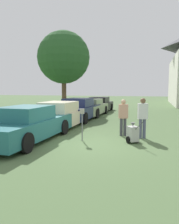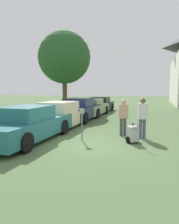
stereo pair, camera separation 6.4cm
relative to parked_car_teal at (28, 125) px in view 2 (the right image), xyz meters
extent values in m
plane|color=#4C663D|center=(2.55, 0.29, -0.69)|extent=(120.00, 120.00, 0.00)
cube|color=#23666B|center=(0.00, 0.05, -0.13)|extent=(1.87, 5.23, 0.72)
cube|color=#23666B|center=(0.00, -0.16, 0.51)|extent=(1.64, 2.20, 0.57)
cylinder|color=black|center=(-0.91, 1.66, -0.33)|extent=(0.18, 0.72, 0.72)
cylinder|color=black|center=(0.90, 1.67, -0.33)|extent=(0.18, 0.72, 0.72)
cylinder|color=black|center=(0.91, -1.57, -0.33)|extent=(0.18, 0.72, 0.72)
cube|color=beige|center=(0.00, 3.29, -0.14)|extent=(1.83, 5.09, 0.71)
cube|color=beige|center=(0.00, 3.08, 0.51)|extent=(1.61, 2.14, 0.59)
cylinder|color=black|center=(-0.90, 4.86, -0.34)|extent=(0.18, 0.70, 0.70)
cylinder|color=black|center=(0.89, 4.87, -0.34)|extent=(0.18, 0.70, 0.70)
cylinder|color=black|center=(-0.89, 1.71, -0.34)|extent=(0.18, 0.70, 0.70)
cylinder|color=black|center=(0.90, 1.71, -0.34)|extent=(0.18, 0.70, 0.70)
cube|color=#19234C|center=(0.00, 6.53, -0.09)|extent=(1.90, 5.02, 0.79)
cube|color=#19234C|center=(0.00, 6.33, 0.58)|extent=(1.66, 2.11, 0.56)
cylinder|color=black|center=(-0.93, 8.08, -0.32)|extent=(0.18, 0.74, 0.74)
cylinder|color=black|center=(0.92, 8.08, -0.32)|extent=(0.18, 0.74, 0.74)
cylinder|color=black|center=(-0.92, 4.97, -0.32)|extent=(0.18, 0.74, 0.74)
cylinder|color=black|center=(0.93, 4.98, -0.32)|extent=(0.18, 0.74, 0.74)
cube|color=gray|center=(0.00, 9.37, -0.14)|extent=(1.94, 5.11, 0.72)
cube|color=gray|center=(0.00, 9.17, 0.46)|extent=(1.70, 2.15, 0.47)
cylinder|color=black|center=(-0.95, 10.95, -0.34)|extent=(0.18, 0.70, 0.70)
cylinder|color=black|center=(0.94, 10.96, -0.34)|extent=(0.18, 0.70, 0.70)
cylinder|color=black|center=(-0.94, 7.78, -0.34)|extent=(0.18, 0.70, 0.70)
cylinder|color=black|center=(0.95, 7.79, -0.34)|extent=(0.18, 0.70, 0.70)
cube|color=black|center=(0.00, 12.67, -0.15)|extent=(1.77, 4.75, 0.72)
cube|color=black|center=(0.00, 12.49, 0.48)|extent=(1.56, 2.00, 0.53)
cylinder|color=black|center=(-0.87, 14.14, -0.35)|extent=(0.18, 0.67, 0.67)
cylinder|color=black|center=(0.86, 14.15, -0.35)|extent=(0.18, 0.67, 0.67)
cylinder|color=black|center=(-0.86, 11.20, -0.35)|extent=(0.18, 0.67, 0.67)
cylinder|color=black|center=(0.87, 11.21, -0.35)|extent=(0.18, 0.67, 0.67)
cylinder|color=slate|center=(2.15, 0.71, -0.11)|extent=(0.05, 0.05, 1.15)
cube|color=gray|center=(2.15, 0.71, 0.57)|extent=(0.18, 0.09, 0.22)
cylinder|color=#3F3F47|center=(3.78, 2.20, -0.27)|extent=(0.14, 0.14, 0.83)
cylinder|color=#3F3F47|center=(3.62, 2.15, -0.27)|extent=(0.14, 0.14, 0.83)
cube|color=tan|center=(3.70, 2.18, 0.47)|extent=(0.47, 0.34, 0.66)
sphere|color=tan|center=(3.70, 2.18, 0.91)|extent=(0.23, 0.23, 0.23)
cylinder|color=#515670|center=(4.68, 1.90, -0.25)|extent=(0.14, 0.14, 0.88)
cylinder|color=#515670|center=(4.52, 1.85, -0.25)|extent=(0.14, 0.14, 0.88)
cube|color=silver|center=(4.60, 1.88, 0.53)|extent=(0.47, 0.33, 0.69)
sphere|color=brown|center=(4.60, 1.88, 1.00)|extent=(0.24, 0.24, 0.24)
cube|color=#B2B2AD|center=(4.27, 0.90, -0.31)|extent=(0.54, 0.57, 0.60)
cone|color=#59595B|center=(4.27, 0.90, 0.07)|extent=(0.18, 0.18, 0.16)
cylinder|color=#4C4C4C|center=(4.53, 0.51, 0.09)|extent=(0.36, 0.51, 0.43)
cylinder|color=black|center=(4.09, 0.78, -0.55)|extent=(0.20, 0.26, 0.28)
cylinder|color=black|center=(4.44, 1.02, -0.55)|extent=(0.20, 0.26, 0.28)
cylinder|color=brown|center=(-3.38, 11.73, 0.85)|extent=(0.44, 0.44, 3.08)
sphere|color=#285628|center=(-3.38, 11.73, 4.51)|extent=(5.00, 5.00, 5.00)
camera|label=1|loc=(5.07, -8.01, 1.51)|focal=35.00mm
camera|label=2|loc=(5.13, -7.99, 1.51)|focal=35.00mm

